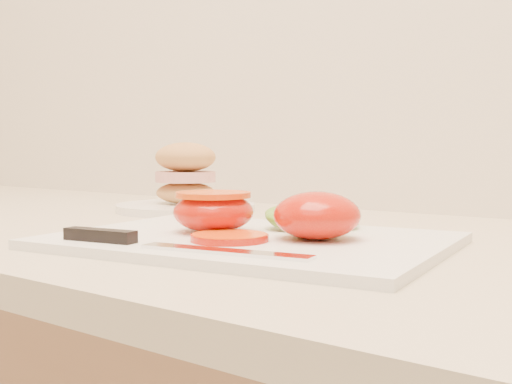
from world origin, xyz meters
The scene contains 7 objects.
cutting_board centered at (-0.58, 1.59, 0.94)m, with size 0.39×0.28×0.01m, color white.
tomato_half_dome centered at (-0.51, 1.61, 0.96)m, with size 0.09×0.09×0.05m, color red.
tomato_half_cut centered at (-0.63, 1.59, 0.96)m, with size 0.09×0.09×0.04m.
tomato_slice_0 centered at (-0.57, 1.55, 0.94)m, with size 0.07×0.07×0.01m, color #EF5312.
lettuce_leaf_0 centered at (-0.56, 1.68, 0.95)m, with size 0.11×0.08×0.03m, color #70AA2D.
knife centered at (-0.62, 1.48, 0.94)m, with size 0.26×0.06×0.01m.
sandwich_plate centered at (-0.88, 1.81, 0.97)m, with size 0.22×0.22×0.11m.
Camera 1 is at (-0.17, 1.07, 1.03)m, focal length 45.00 mm.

